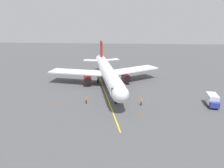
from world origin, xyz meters
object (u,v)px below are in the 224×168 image
airplane (107,72)px  safety_cone_nose_right (141,113)px  safety_cone_wing_starboard (126,94)px  ground_crew_wing_walker (86,100)px  box_truck_near_nose (212,100)px  safety_cone_wing_port (53,102)px  safety_cone_nose_left (139,96)px  ground_crew_marshaller (141,102)px

airplane → safety_cone_nose_right: bearing=115.6°
safety_cone_nose_right → safety_cone_wing_starboard: bearing=-73.1°
ground_crew_wing_walker → box_truck_near_nose: 28.37m
box_truck_near_nose → safety_cone_nose_right: 16.99m
safety_cone_wing_port → safety_cone_wing_starboard: bearing=-158.4°
safety_cone_nose_left → safety_cone_nose_right: 9.71m
ground_crew_marshaller → safety_cone_wing_port: size_ratio=3.11×
ground_crew_wing_walker → safety_cone_wing_port: size_ratio=3.11×
airplane → safety_cone_wing_port: 18.62m
ground_crew_marshaller → safety_cone_wing_port: bearing=1.0°
ground_crew_marshaller → safety_cone_wing_port: (20.41, 0.37, -0.61)m
box_truck_near_nose → safety_cone_nose_right: (16.08, 5.38, -1.11)m
safety_cone_nose_right → box_truck_near_nose: bearing=-161.5°
airplane → safety_cone_nose_right: airplane is taller
safety_cone_nose_left → box_truck_near_nose: bearing=164.8°
ground_crew_marshaller → airplane: bearing=-56.9°
airplane → safety_cone_wing_starboard: size_ratio=72.48×
airplane → ground_crew_marshaller: 16.89m
airplane → safety_cone_wing_starboard: 10.11m
ground_crew_wing_walker → safety_cone_nose_right: (-12.26, 4.41, -0.61)m
safety_cone_wing_port → safety_cone_nose_right: bearing=168.8°
box_truck_near_nose → safety_cone_wing_starboard: size_ratio=8.71×
box_truck_near_nose → safety_cone_nose_right: box_truck_near_nose is taller
safety_cone_nose_right → airplane: bearing=-64.4°
safety_cone_nose_left → safety_cone_nose_right: size_ratio=1.00×
airplane → safety_cone_wing_port: airplane is taller
airplane → box_truck_near_nose: airplane is taller
ground_crew_wing_walker → safety_cone_nose_right: bearing=160.2°
ground_crew_marshaller → safety_cone_wing_port: ground_crew_marshaller is taller
ground_crew_marshaller → safety_cone_wing_starboard: (3.54, -6.30, -0.61)m
airplane → safety_cone_wing_starboard: bearing=125.9°
ground_crew_marshaller → safety_cone_wing_port: 20.42m
airplane → safety_cone_nose_right: 20.61m
safety_cone_nose_right → ground_crew_marshaller: bearing=-93.8°
ground_crew_wing_walker → safety_cone_nose_right: size_ratio=3.11×
ground_crew_wing_walker → safety_cone_wing_port: 7.89m
box_truck_near_nose → safety_cone_wing_starboard: (19.33, -5.29, -1.11)m
safety_cone_nose_right → safety_cone_wing_port: size_ratio=1.00×
box_truck_near_nose → ground_crew_wing_walker: bearing=1.9°
ground_crew_marshaller → box_truck_near_nose: (-15.79, -1.01, 0.50)m
safety_cone_nose_left → safety_cone_wing_starboard: (3.40, -0.96, 0.00)m
safety_cone_nose_right → safety_cone_wing_starboard: same height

